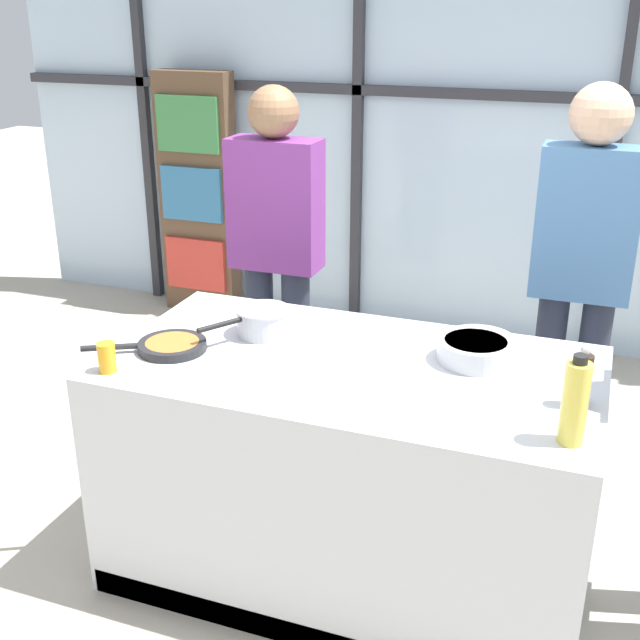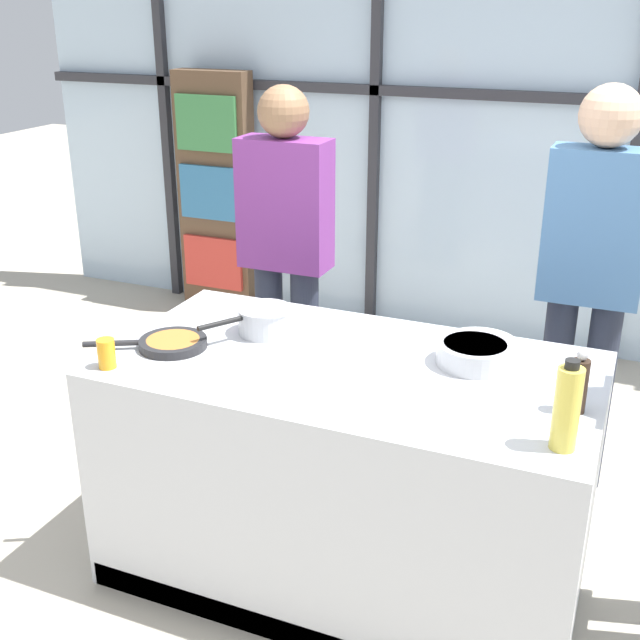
# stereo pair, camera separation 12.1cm
# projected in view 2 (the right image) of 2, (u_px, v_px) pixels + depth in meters

# --- Properties ---
(ground_plane) EXTENTS (18.00, 18.00, 0.00)m
(ground_plane) POSITION_uv_depth(u_px,v_px,m) (347.00, 567.00, 3.13)
(ground_plane) COLOR #BCB29E
(back_window_wall) EXTENTS (6.40, 0.10, 2.80)m
(back_window_wall) POSITION_uv_depth(u_px,v_px,m) (501.00, 118.00, 4.73)
(back_window_wall) COLOR silver
(back_window_wall) RESTS_ON ground_plane
(bookshelf) EXTENTS (0.52, 0.19, 1.63)m
(bookshelf) POSITION_uv_depth(u_px,v_px,m) (216.00, 195.00, 5.45)
(bookshelf) COLOR brown
(bookshelf) RESTS_ON ground_plane
(demo_island) EXTENTS (1.72, 0.92, 0.88)m
(demo_island) POSITION_uv_depth(u_px,v_px,m) (348.00, 471.00, 2.97)
(demo_island) COLOR silver
(demo_island) RESTS_ON ground_plane
(spectator_far_left) EXTENTS (0.43, 0.24, 1.71)m
(spectator_far_left) POSITION_uv_depth(u_px,v_px,m) (286.00, 242.00, 3.85)
(spectator_far_left) COLOR #232838
(spectator_far_left) RESTS_ON ground_plane
(spectator_center_left) EXTENTS (0.41, 0.25, 1.77)m
(spectator_center_left) POSITION_uv_depth(u_px,v_px,m) (591.00, 267.00, 3.32)
(spectator_center_left) COLOR #232838
(spectator_center_left) RESTS_ON ground_plane
(frying_pan) EXTENTS (0.41, 0.29, 0.04)m
(frying_pan) POSITION_uv_depth(u_px,v_px,m) (171.00, 343.00, 2.92)
(frying_pan) COLOR #232326
(frying_pan) RESTS_ON demo_island
(saucepan) EXTENTS (0.26, 0.35, 0.10)m
(saucepan) POSITION_uv_depth(u_px,v_px,m) (264.00, 320.00, 3.03)
(saucepan) COLOR silver
(saucepan) RESTS_ON demo_island
(white_plate) EXTENTS (0.27, 0.27, 0.01)m
(white_plate) POSITION_uv_depth(u_px,v_px,m) (481.00, 342.00, 2.95)
(white_plate) COLOR white
(white_plate) RESTS_ON demo_island
(mixing_bowl) EXTENTS (0.27, 0.27, 0.08)m
(mixing_bowl) POSITION_uv_depth(u_px,v_px,m) (475.00, 353.00, 2.78)
(mixing_bowl) COLOR silver
(mixing_bowl) RESTS_ON demo_island
(oil_bottle) EXTENTS (0.08, 0.08, 0.27)m
(oil_bottle) POSITION_uv_depth(u_px,v_px,m) (567.00, 408.00, 2.23)
(oil_bottle) COLOR #E0CC4C
(oil_bottle) RESTS_ON demo_island
(pepper_grinder) EXTENTS (0.06, 0.06, 0.21)m
(pepper_grinder) POSITION_uv_depth(u_px,v_px,m) (579.00, 384.00, 2.44)
(pepper_grinder) COLOR #332319
(pepper_grinder) RESTS_ON demo_island
(juice_glass_near) EXTENTS (0.06, 0.06, 0.10)m
(juice_glass_near) POSITION_uv_depth(u_px,v_px,m) (106.00, 354.00, 2.75)
(juice_glass_near) COLOR orange
(juice_glass_near) RESTS_ON demo_island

